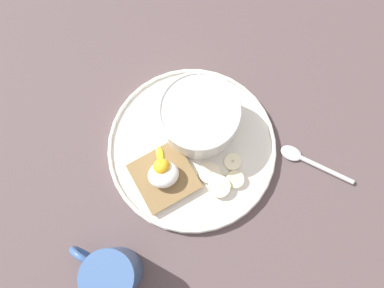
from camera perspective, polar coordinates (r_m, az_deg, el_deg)
ground_plane at (r=63.35cm, az=0.00°, el=-0.88°), size 120.00×120.00×2.00cm
plate at (r=61.60cm, az=0.00°, el=-0.50°), size 27.77×27.77×1.60cm
oatmeal_bowl at (r=59.17cm, az=1.08°, el=4.19°), size 12.75×12.75×6.94cm
toast_slice at (r=59.92cm, az=-4.25°, el=-4.96°), size 10.96×10.96×1.19cm
poached_egg at (r=58.01cm, az=-4.46°, el=-4.33°), size 4.89×6.99×3.48cm
banana_slice_front at (r=59.62cm, az=4.21°, el=-6.46°), size 4.96×4.91×1.74cm
banana_slice_left at (r=60.12cm, az=6.58°, el=-5.32°), size 4.05×4.08×1.55cm
banana_slice_back at (r=60.06cm, az=2.70°, el=-4.47°), size 5.04×5.03×1.16cm
banana_slice_right at (r=60.70cm, az=6.19°, el=-2.69°), size 3.86×3.89×1.19cm
coffee_mug at (r=57.39cm, az=-12.19°, el=-18.77°), size 9.02×9.36×9.03cm
spoon at (r=64.38cm, az=17.20°, el=-2.48°), size 10.46×9.76×0.80cm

